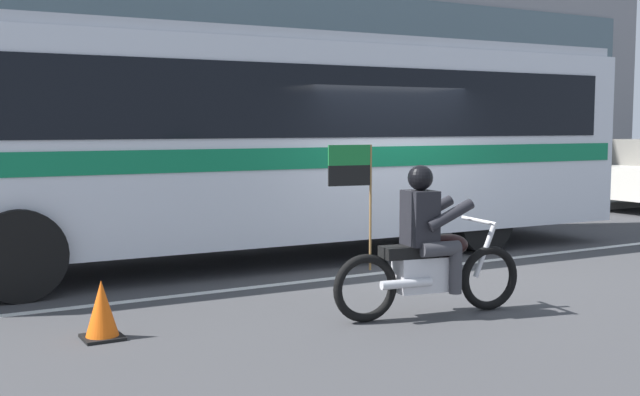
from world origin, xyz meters
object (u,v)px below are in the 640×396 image
at_px(motorcycle_with_rider, 428,252).
at_px(traffic_cone, 102,311).
at_px(fire_hydrant, 370,195).
at_px(transit_bus, 263,131).

bearing_deg(motorcycle_with_rider, traffic_cone, 165.69).
relative_size(motorcycle_with_rider, fire_hydrant, 2.91).
height_order(fire_hydrant, traffic_cone, fire_hydrant).
bearing_deg(transit_bus, fire_hydrant, 38.50).
relative_size(transit_bus, fire_hydrant, 15.51).
bearing_deg(fire_hydrant, transit_bus, -141.50).
bearing_deg(fire_hydrant, motorcycle_with_rider, -119.30).
xyz_separation_m(transit_bus, fire_hydrant, (3.94, 3.13, -1.36)).
relative_size(transit_bus, motorcycle_with_rider, 5.34).
relative_size(fire_hydrant, traffic_cone, 1.36).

